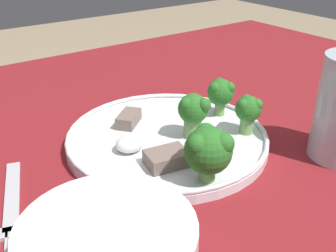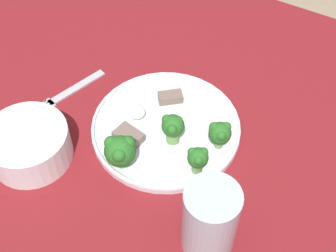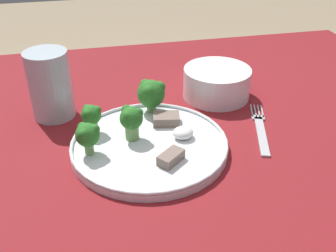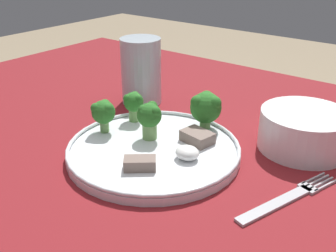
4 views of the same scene
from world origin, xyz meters
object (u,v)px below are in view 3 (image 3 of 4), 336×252
(cream_bowl, at_px, (217,84))
(drinking_glass, at_px, (51,88))
(fork, at_px, (260,129))
(dinner_plate, at_px, (150,145))

(cream_bowl, height_order, drinking_glass, drinking_glass)
(fork, bearing_deg, cream_bowl, 104.56)
(fork, relative_size, drinking_glass, 1.32)
(dinner_plate, bearing_deg, fork, 4.51)
(cream_bowl, distance_m, drinking_glass, 0.33)
(drinking_glass, bearing_deg, dinner_plate, -43.73)
(cream_bowl, relative_size, drinking_glass, 1.07)
(drinking_glass, bearing_deg, cream_bowl, 1.32)
(dinner_plate, xyz_separation_m, drinking_glass, (-0.16, 0.15, 0.05))
(drinking_glass, bearing_deg, fork, -20.38)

